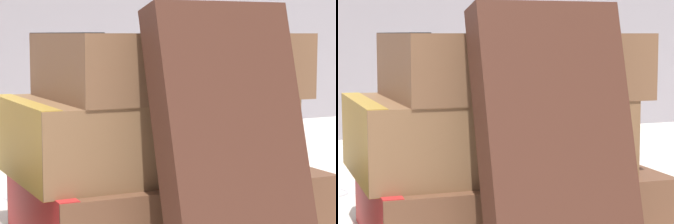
% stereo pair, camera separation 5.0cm
% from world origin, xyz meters
% --- Properties ---
extents(book_flat_bottom, '(0.19, 0.14, 0.04)m').
position_xyz_m(book_flat_bottom, '(-0.02, 0.03, 0.02)').
color(book_flat_bottom, brown).
rests_on(book_flat_bottom, ground_plane).
extents(book_flat_middle, '(0.17, 0.12, 0.05)m').
position_xyz_m(book_flat_middle, '(-0.03, 0.04, 0.07)').
color(book_flat_middle, brown).
rests_on(book_flat_middle, book_flat_bottom).
extents(book_flat_top, '(0.16, 0.12, 0.04)m').
position_xyz_m(book_flat_top, '(-0.02, 0.04, 0.11)').
color(book_flat_top, brown).
rests_on(book_flat_top, book_flat_middle).
extents(book_leaning_front, '(0.09, 0.06, 0.15)m').
position_xyz_m(book_leaning_front, '(-0.02, -0.06, 0.07)').
color(book_leaning_front, '#422319').
rests_on(book_leaning_front, ground_plane).
extents(pocket_watch, '(0.06, 0.06, 0.01)m').
position_xyz_m(pocket_watch, '(0.01, 0.03, 0.14)').
color(pocket_watch, silver).
rests_on(pocket_watch, book_flat_top).
extents(reading_glasses, '(0.10, 0.07, 0.00)m').
position_xyz_m(reading_glasses, '(-0.09, 0.19, 0.00)').
color(reading_glasses, '#ADADB2').
rests_on(reading_glasses, ground_plane).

